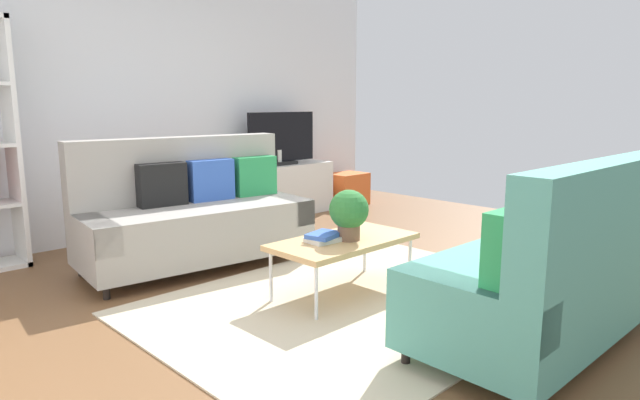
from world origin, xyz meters
name	(u,v)px	position (x,y,z in m)	size (l,w,h in m)	color
ground_plane	(340,292)	(0.00, 0.00, 0.00)	(7.68, 7.68, 0.00)	brown
wall_far	(150,97)	(0.00, 2.80, 1.45)	(6.40, 0.12, 2.90)	silver
area_rug	(359,302)	(-0.06, -0.24, 0.01)	(2.90, 2.20, 0.01)	beige
couch_beige	(194,214)	(-0.39, 1.38, 0.45)	(1.99, 1.06, 1.10)	gray
couch_green	(556,269)	(0.27, -1.46, 0.45)	(1.91, 0.87, 1.10)	teal
coffee_table	(344,242)	(-0.01, -0.04, 0.39)	(1.10, 0.56, 0.42)	tan
tv_console	(281,190)	(1.52, 2.46, 0.32)	(1.40, 0.44, 0.64)	silver
tv	(282,139)	(1.52, 2.44, 0.95)	(1.00, 0.20, 0.64)	black
storage_trunk	(347,189)	(2.62, 2.36, 0.22)	(0.52, 0.40, 0.44)	orange
potted_plant	(349,212)	(0.00, -0.09, 0.62)	(0.29, 0.29, 0.37)	brown
table_book_0	(323,239)	(-0.17, 0.00, 0.44)	(0.24, 0.18, 0.03)	silver
table_book_1	(323,235)	(-0.17, 0.00, 0.47)	(0.24, 0.18, 0.03)	#3359B2
vase_0	(240,163)	(0.94, 2.51, 0.70)	(0.13, 0.13, 0.12)	#4C72B2
vase_1	(253,160)	(1.13, 2.51, 0.72)	(0.09, 0.09, 0.15)	#33B29E
bottle_0	(267,157)	(1.27, 2.42, 0.75)	(0.05, 0.05, 0.22)	gold
bottle_1	(273,156)	(1.37, 2.42, 0.76)	(0.04, 0.04, 0.24)	orange
bottle_2	(279,157)	(1.46, 2.42, 0.73)	(0.06, 0.06, 0.19)	silver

